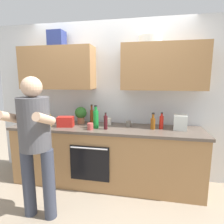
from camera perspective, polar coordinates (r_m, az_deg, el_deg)
name	(u,v)px	position (r m, az deg, el deg)	size (l,w,h in m)	color
ground_plane	(106,182)	(3.14, -2.00, -20.76)	(12.00, 12.00, 0.00)	gray
back_wall_unit	(109,86)	(2.96, -1.03, 7.98)	(4.00, 0.38, 2.50)	silver
counter	(105,155)	(2.93, -2.07, -13.16)	(2.84, 0.67, 0.90)	#A37547
person_standing	(35,138)	(2.24, -22.50, -7.35)	(0.49, 0.45, 1.63)	#383D4C
bottle_hotsauce	(161,122)	(2.75, 14.89, -2.96)	(0.06, 0.06, 0.24)	red
bottle_oil	(49,120)	(2.97, -18.70, -2.31)	(0.06, 0.06, 0.23)	olive
bottle_syrup	(153,123)	(2.72, 12.42, -3.20)	(0.07, 0.07, 0.24)	#8C4C14
bottle_soda	(96,119)	(2.71, -4.97, -2.02)	(0.08, 0.08, 0.34)	#198C33
bottle_vinegar	(92,116)	(3.00, -6.23, -1.12)	(0.05, 0.05, 0.31)	brown
bottle_wine	(106,122)	(2.65, -1.97, -3.14)	(0.05, 0.05, 0.24)	#471419
cup_coffee	(109,121)	(2.92, -0.93, -2.90)	(0.08, 0.08, 0.10)	white
cup_ceramic	(90,126)	(2.65, -6.68, -4.39)	(0.08, 0.08, 0.09)	#BF4C47
cup_stoneware	(128,124)	(2.81, 5.06, -3.63)	(0.07, 0.07, 0.09)	slate
potted_herb	(81,114)	(3.02, -9.54, -0.60)	(0.19, 0.19, 0.27)	#9E6647
grocery_bag_rice	(36,116)	(3.23, -22.15, -1.20)	(0.16, 0.14, 0.24)	beige
grocery_bag_crisps	(66,122)	(2.88, -14.02, -2.88)	(0.23, 0.14, 0.15)	red
grocery_bag_produce	(180,122)	(2.79, 20.17, -3.00)	(0.18, 0.17, 0.21)	silver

